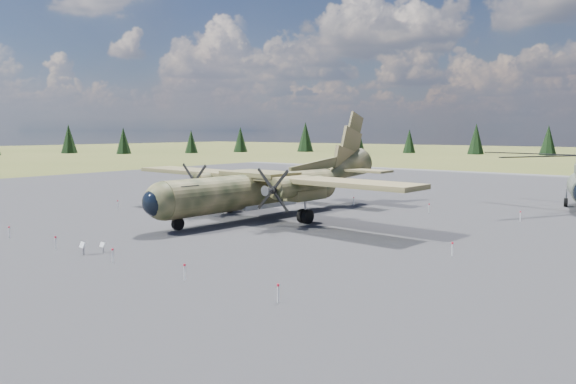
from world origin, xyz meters
The scene contains 7 objects.
ground centered at (0.00, 0.00, 0.00)m, with size 500.00×500.00×0.00m, color brown.
apron centered at (0.00, 10.00, 0.00)m, with size 120.00×120.00×0.04m, color #59585D.
transport_plane centered at (-2.16, 5.27, 2.87)m, with size 30.37×27.53×10.00m.
info_placard_left centered at (-1.22, -13.35, 0.54)m, with size 0.54×0.28×0.81m.
info_placard_right centered at (-0.76, -12.29, 0.45)m, with size 0.44×0.20×0.68m.
barrier_fence centered at (-0.46, -0.08, 0.51)m, with size 33.12×29.62×0.85m.
treeline centered at (-1.73, 0.70, 4.79)m, with size 318.98×317.45×10.91m.
Camera 1 is at (28.89, -32.00, 7.47)m, focal length 35.00 mm.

